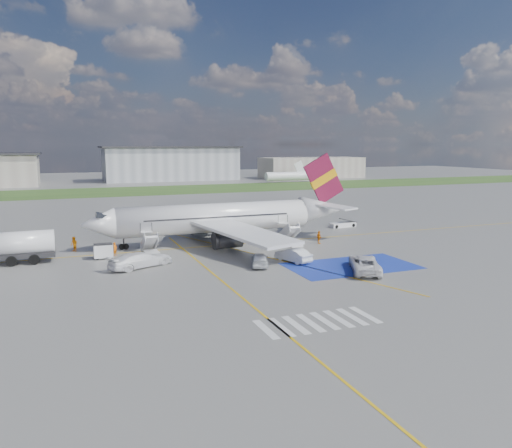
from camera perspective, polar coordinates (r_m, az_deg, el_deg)
The scene contains 22 objects.
ground at distance 54.63m, azimuth -0.38°, elevation -4.81°, with size 400.00×400.00×0.00m, color #60605E.
grass_strip at distance 146.29m, azimuth -14.04°, elevation 3.67°, with size 400.00×30.00×0.01m, color #2D4C1E.
taxiway_line_main at distance 65.69m, azimuth -4.19°, elevation -2.46°, with size 120.00×0.20×0.01m, color gold.
taxiway_line_cross at distance 43.92m, azimuth -1.74°, elevation -8.29°, with size 0.20×60.00×0.01m, color gold.
taxiway_line_diag at distance 65.69m, azimuth -4.19°, elevation -2.46°, with size 0.20×60.00×0.01m, color gold.
staging_box at distance 55.59m, azimuth 10.83°, elevation -4.73°, with size 14.00×8.00×0.01m, color #1A309C.
crosswalk at distance 38.25m, azimuth 7.04°, elevation -11.04°, with size 9.00×4.00×0.01m.
terminal_centre at distance 188.69m, azimuth -9.71°, elevation 6.79°, with size 48.00×18.00×12.00m, color gray.
terminal_east at distance 201.10m, azimuth 6.35°, elevation 6.43°, with size 40.00×16.00×8.00m, color gray.
airliner at distance 67.44m, azimuth -3.51°, elevation 0.77°, with size 36.81×32.95×11.92m.
airstairs_fwd at distance 60.25m, azimuth -11.90°, elevation -3.09°, with size 1.90×5.20×3.60m.
airstairs_aft at distance 65.82m, azimuth 4.17°, elevation -1.89°, with size 1.90×5.20×3.60m.
fuel_tanker at distance 61.60m, azimuth -26.83°, elevation -2.77°, with size 10.57×3.03×3.60m.
gpu_cart at distance 60.56m, azimuth -17.06°, elevation -3.06°, with size 2.13×1.38×1.77m.
belt_loader at distance 81.22m, azimuth 9.87°, elevation -0.10°, with size 4.84×2.12×1.42m.
car_silver_a at distance 54.34m, azimuth 0.42°, elevation -4.06°, with size 1.80×4.46×1.52m, color silver.
car_silver_b at distance 56.56m, azimuth 4.27°, elevation -3.55°, with size 1.65×4.72×1.56m, color silver.
van_white_a at distance 53.44m, azimuth 12.32°, elevation -4.11°, with size 2.75×5.97×2.24m, color silver.
van_white_b at distance 55.27m, azimuth -13.02°, elevation -3.73°, with size 2.26×5.56×2.18m, color white.
crew_fwd at distance 61.79m, azimuth -15.82°, elevation -2.76°, with size 0.59×0.39×1.61m, color #DE620B.
crew_nose at distance 65.55m, azimuth -20.08°, elevation -2.18°, with size 0.91×0.71×1.88m, color orange.
crew_aft at distance 67.03m, azimuth 7.21°, elevation -1.52°, with size 1.01×0.42×1.73m, color orange.
Camera 1 is at (-19.23, -49.43, 13.12)m, focal length 35.00 mm.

